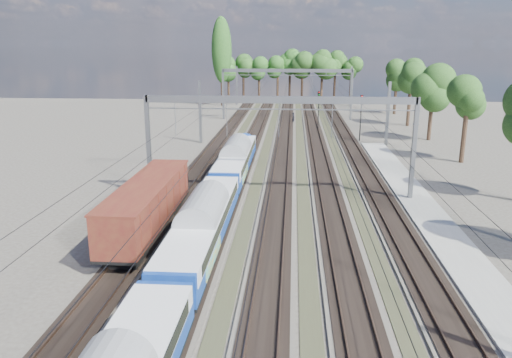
# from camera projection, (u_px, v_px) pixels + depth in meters

# --- Properties ---
(track_bed) EXTENTS (21.00, 130.00, 0.34)m
(track_bed) POSITION_uv_depth(u_px,v_px,m) (282.00, 159.00, 58.82)
(track_bed) COLOR #47423A
(track_bed) RESTS_ON ground
(platform) EXTENTS (3.00, 70.00, 0.30)m
(platform) POSITION_uv_depth(u_px,v_px,m) (450.00, 243.00, 33.89)
(platform) COLOR gray
(platform) RESTS_ON ground
(catenary) EXTENTS (25.65, 130.00, 9.00)m
(catenary) POSITION_uv_depth(u_px,v_px,m) (287.00, 99.00, 64.55)
(catenary) COLOR slate
(catenary) RESTS_ON ground
(tree_belt) EXTENTS (40.10, 100.50, 12.39)m
(tree_belt) POSITION_uv_depth(u_px,v_px,m) (318.00, 70.00, 101.93)
(tree_belt) COLOR black
(tree_belt) RESTS_ON ground
(poplar) EXTENTS (4.40, 4.40, 19.04)m
(poplar) POSITION_uv_depth(u_px,v_px,m) (222.00, 50.00, 107.78)
(poplar) COLOR black
(poplar) RESTS_ON ground
(emu_train) EXTENTS (2.69, 56.93, 3.93)m
(emu_train) POSITION_uv_depth(u_px,v_px,m) (202.00, 221.00, 31.96)
(emu_train) COLOR black
(emu_train) RESTS_ON ground
(freight_boxcar) EXTENTS (2.98, 14.38, 3.71)m
(freight_boxcar) POSITION_uv_depth(u_px,v_px,m) (148.00, 204.00, 35.42)
(freight_boxcar) COLOR black
(freight_boxcar) RESTS_ON ground
(worker) EXTENTS (0.52, 0.74, 1.92)m
(worker) POSITION_uv_depth(u_px,v_px,m) (293.00, 118.00, 85.68)
(worker) COLOR black
(worker) RESTS_ON ground
(signal_near) EXTENTS (0.44, 0.41, 6.16)m
(signal_near) POSITION_uv_depth(u_px,v_px,m) (319.00, 106.00, 78.02)
(signal_near) COLOR black
(signal_near) RESTS_ON ground
(signal_far) EXTENTS (0.44, 0.40, 6.42)m
(signal_far) POSITION_uv_depth(u_px,v_px,m) (361.00, 112.00, 69.58)
(signal_far) COLOR black
(signal_far) RESTS_ON ground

